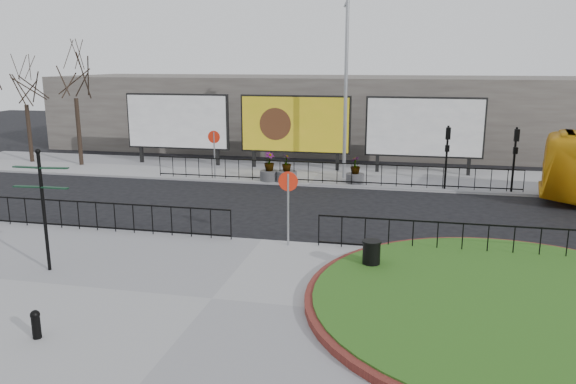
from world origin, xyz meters
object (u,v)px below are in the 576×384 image
(billboard_mid, at_px, (295,125))
(litter_bin, at_px, (371,256))
(planter_b, at_px, (287,173))
(planter_c, at_px, (355,174))
(lamp_post, at_px, (346,86))
(bollard, at_px, (36,323))
(planter_a, at_px, (269,170))
(fingerpost_sign, at_px, (43,198))

(billboard_mid, height_order, litter_bin, billboard_mid)
(planter_b, relative_size, planter_c, 1.04)
(lamp_post, distance_m, planter_b, 5.29)
(litter_bin, bearing_deg, bollard, -140.59)
(planter_b, xyz_separation_m, planter_c, (3.40, 0.39, 0.02))
(bollard, distance_m, litter_bin, 8.88)
(bollard, bearing_deg, billboard_mid, 85.79)
(lamp_post, bearing_deg, planter_c, -60.24)
(litter_bin, relative_size, planter_b, 0.65)
(planter_a, relative_size, planter_b, 1.04)
(lamp_post, relative_size, planter_b, 6.65)
(litter_bin, height_order, planter_c, planter_c)
(litter_bin, distance_m, planter_b, 12.61)
(billboard_mid, bearing_deg, lamp_post, -33.25)
(fingerpost_sign, relative_size, bollard, 5.45)
(litter_bin, distance_m, planter_a, 13.06)
(lamp_post, relative_size, planter_c, 6.91)
(billboard_mid, xyz_separation_m, planter_a, (-0.61, -3.51, -1.96))
(planter_a, relative_size, planter_c, 1.09)
(planter_a, height_order, planter_b, planter_a)
(bollard, xyz_separation_m, planter_b, (1.83, 17.20, 0.09))
(lamp_post, distance_m, fingerpost_sign, 16.74)
(planter_b, distance_m, planter_c, 3.42)
(fingerpost_sign, relative_size, planter_b, 2.56)
(billboard_mid, xyz_separation_m, litter_bin, (5.33, -15.14, -2.02))
(billboard_mid, height_order, planter_a, billboard_mid)
(fingerpost_sign, bearing_deg, bollard, -57.51)
(billboard_mid, height_order, planter_b, billboard_mid)
(billboard_mid, relative_size, bollard, 9.50)
(fingerpost_sign, xyz_separation_m, planter_b, (4.11, 13.47, -1.70))
(fingerpost_sign, distance_m, bollard, 4.72)
(billboard_mid, height_order, bollard, billboard_mid)
(billboard_mid, bearing_deg, planter_a, -99.90)
(bollard, xyz_separation_m, planter_c, (5.23, 17.59, 0.11))
(lamp_post, bearing_deg, litter_bin, -79.98)
(fingerpost_sign, bearing_deg, planter_a, 77.79)
(planter_c, bearing_deg, fingerpost_sign, -118.43)
(fingerpost_sign, xyz_separation_m, bollard, (2.28, -3.73, -1.79))
(planter_a, height_order, planter_c, planter_a)
(lamp_post, bearing_deg, planter_b, -149.42)
(planter_a, bearing_deg, bollard, -93.03)
(lamp_post, xyz_separation_m, planter_c, (0.69, -1.21, -4.24))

